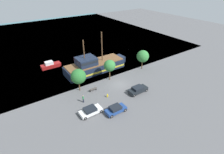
{
  "coord_description": "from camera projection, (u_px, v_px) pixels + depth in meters",
  "views": [
    {
      "loc": [
        -20.81,
        -27.43,
        21.79
      ],
      "look_at": [
        -0.66,
        2.0,
        1.2
      ],
      "focal_mm": 28.0,
      "sensor_mm": 36.0,
      "label": 1
    }
  ],
  "objects": [
    {
      "name": "bench_promenade_east",
      "position": [
        93.0,
        89.0,
        38.08
      ],
      "size": [
        1.58,
        0.45,
        0.85
      ],
      "color": "#4C4742",
      "rests_on": "ground_plane"
    },
    {
      "name": "pedestrian_walking_near",
      "position": [
        83.0,
        99.0,
        34.44
      ],
      "size": [
        0.32,
        0.32,
        1.66
      ],
      "color": "#232838",
      "rests_on": "ground_plane"
    },
    {
      "name": "water_surface",
      "position": [
        56.0,
        37.0,
        72.12
      ],
      "size": [
        80.0,
        80.0,
        0.0
      ],
      "primitive_type": "plane",
      "color": "teal",
      "rests_on": "ground"
    },
    {
      "name": "fire_hydrant",
      "position": [
        107.0,
        95.0,
        36.13
      ],
      "size": [
        0.42,
        0.25,
        0.76
      ],
      "color": "yellow",
      "rests_on": "ground_plane"
    },
    {
      "name": "parked_car_curb_rear",
      "position": [
        138.0,
        90.0,
        37.47
      ],
      "size": [
        4.36,
        1.85,
        1.45
      ],
      "color": "black",
      "rests_on": "ground_plane"
    },
    {
      "name": "ground_plane",
      "position": [
        119.0,
        84.0,
        40.68
      ],
      "size": [
        160.0,
        160.0,
        0.0
      ],
      "primitive_type": "plane",
      "color": "#5B5B5E"
    },
    {
      "name": "parked_car_curb_front",
      "position": [
        91.0,
        111.0,
        31.65
      ],
      "size": [
        4.13,
        1.99,
        1.33
      ],
      "color": "white",
      "rests_on": "ground_plane"
    },
    {
      "name": "tree_row_midwest",
      "position": [
        143.0,
        56.0,
        45.78
      ],
      "size": [
        3.18,
        3.18,
        5.22
      ],
      "color": "brown",
      "rests_on": "ground_plane"
    },
    {
      "name": "tree_row_east",
      "position": [
        78.0,
        76.0,
        36.77
      ],
      "size": [
        3.24,
        3.24,
        5.13
      ],
      "color": "brown",
      "rests_on": "ground_plane"
    },
    {
      "name": "tree_row_mideast",
      "position": [
        110.0,
        66.0,
        40.73
      ],
      "size": [
        2.77,
        2.77,
        5.12
      ],
      "color": "brown",
      "rests_on": "ground_plane"
    },
    {
      "name": "parked_car_curb_mid",
      "position": [
        116.0,
        109.0,
        31.94
      ],
      "size": [
        3.97,
        1.83,
        1.39
      ],
      "color": "navy",
      "rests_on": "ground_plane"
    },
    {
      "name": "moored_boat_dockside",
      "position": [
        51.0,
        65.0,
        47.89
      ],
      "size": [
        5.22,
        1.92,
        1.81
      ],
      "color": "maroon",
      "rests_on": "water_surface"
    },
    {
      "name": "pirate_ship",
      "position": [
        94.0,
        66.0,
        45.61
      ],
      "size": [
        17.0,
        5.25,
        10.05
      ],
      "color": "#192338",
      "rests_on": "water_surface"
    }
  ]
}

